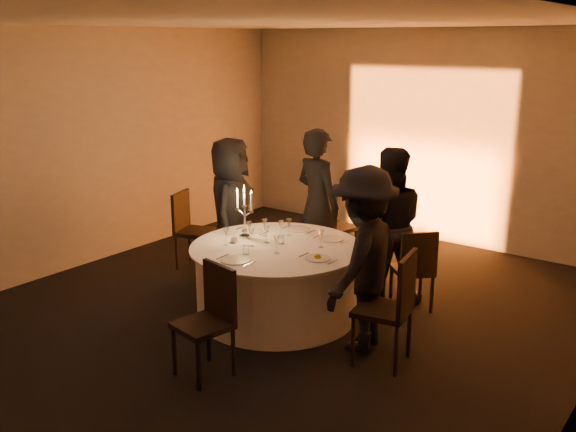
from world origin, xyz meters
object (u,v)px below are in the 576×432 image
Objects in this scene: guest_right at (363,259)px; chair_back_right at (415,266)px; guest_back_left at (318,204)px; candelabra at (245,219)px; banquet_table at (277,281)px; coffee_cup at (234,240)px; chair_back_left at (330,222)px; chair_front at (210,314)px; guest_left at (231,210)px; chair_right at (392,302)px; chair_left at (189,225)px; guest_back_right at (388,226)px.

chair_back_right is at bearing 173.81° from guest_right.
guest_back_left is 1.19m from candelabra.
coffee_cup reaches higher than banquet_table.
guest_right is (1.46, -1.68, 0.28)m from chair_back_left.
guest_right is (1.40, -1.31, -0.04)m from guest_back_left.
guest_left reaches higher than chair_front.
banquet_table is 1.03× the size of guest_left.
guest_left is (-1.10, 0.53, 0.49)m from banquet_table.
chair_right reaches higher than coffee_cup.
chair_right is (3.30, -0.78, 0.05)m from chair_left.
chair_back_right is at bearing 36.21° from coffee_cup.
chair_left is 0.56× the size of guest_right.
coffee_cup is at bearing -162.19° from guest_left.
candelabra is at bearing -99.19° from guest_right.
guest_right reaches higher than guest_left.
guest_right is (0.80, 1.22, 0.32)m from chair_front.
candelabra is at bearing 98.72° from chair_back_left.
banquet_table is 1.72× the size of chair_back_left.
guest_back_right reaches higher than coffee_cup.
chair_left is 2.62m from guest_back_right.
guest_left reaches higher than banquet_table.
guest_back_left is at bearing 104.56° from banquet_table.
candelabra is (1.35, -0.50, 0.42)m from chair_left.
candelabra is (-0.03, 0.21, 0.17)m from coffee_cup.
chair_right is 1.50m from guest_back_right.
banquet_table is 3.09× the size of candelabra.
chair_back_right is 1.57× the size of candelabra.
guest_left is at bearing 154.24° from banquet_table.
guest_back_left is at bearing -137.58° from guest_right.
chair_right is 2.69m from guest_left.
chair_back_right is 1.89m from candelabra.
banquet_table is at bearing -109.41° from chair_right.
guest_right is (-0.03, -1.05, 0.36)m from chair_back_right.
chair_right is 1.60m from chair_front.
guest_left is 15.82× the size of coffee_cup.
candelabra reaches higher than chair_left.
chair_back_left reaches higher than chair_back_right.
banquet_table is 16.36× the size of coffee_cup.
chair_left is 1.79m from chair_back_left.
guest_left is at bearing 56.79° from guest_back_left.
guest_back_right is 0.99× the size of guest_right.
coffee_cup is (-0.44, -0.16, 0.42)m from banquet_table.
guest_left is at bearing -34.48° from chair_back_right.
chair_left is 1.07× the size of chair_back_right.
chair_right is at bearing 85.01° from guest_back_right.
coffee_cup is 0.19× the size of candelabra.
banquet_table is at bearing 115.45° from chair_back_left.
chair_front is 1.60m from candelabra.
chair_back_right is 0.50× the size of guest_back_left.
candelabra is at bearing 97.26° from guest_back_left.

